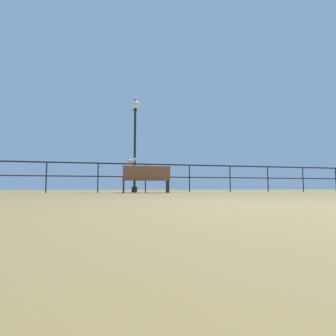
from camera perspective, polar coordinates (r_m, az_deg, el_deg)
ground_plane at (r=2.25m, az=26.01°, el=-7.94°), size 60.00×60.00×0.00m
pier_railing at (r=10.04m, az=-4.95°, el=-0.73°), size 24.82×0.05×1.11m
bench_near_left at (r=9.15m, az=-4.78°, el=-2.19°), size 1.65×0.65×0.94m
lamppost_center at (r=10.55m, az=-7.26°, el=8.21°), size 0.34×0.34×3.78m
seagull_on_rail at (r=10.01m, az=-8.01°, el=1.57°), size 0.44×0.19×0.21m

